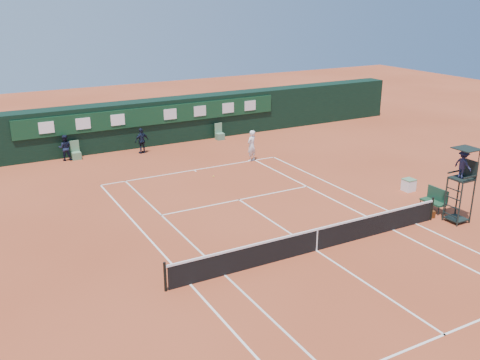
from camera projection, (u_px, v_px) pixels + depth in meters
name	position (u px, v px, depth m)	size (l,w,h in m)	color
ground	(316.00, 251.00, 21.32)	(90.00, 90.00, 0.00)	#B14A29
court_lines	(316.00, 250.00, 21.32)	(11.05, 23.85, 0.01)	silver
tennis_net	(317.00, 239.00, 21.16)	(12.90, 0.10, 1.10)	black
back_wall	(152.00, 122.00, 36.35)	(40.00, 1.65, 3.00)	black
linesman_chair_left	(76.00, 154.00, 33.19)	(0.55, 0.50, 1.15)	#58875D
linesman_chair_right	(220.00, 135.00, 37.75)	(0.55, 0.50, 1.15)	#548061
umpire_chair	(463.00, 170.00, 23.26)	(0.96, 0.95, 3.42)	black
player_bench	(435.00, 199.00, 25.13)	(0.56, 1.20, 1.10)	#183D25
tennis_bag	(427.00, 212.00, 24.74)	(0.38, 0.86, 0.32)	black
cooler	(409.00, 185.00, 27.77)	(0.57, 0.57, 0.65)	white
tennis_ball	(214.00, 176.00, 29.99)	(0.07, 0.07, 0.07)	yellow
player	(251.00, 146.00, 32.63)	(0.70, 0.46, 1.92)	white
ball_kid_left	(65.00, 148.00, 32.79)	(0.78, 0.61, 1.60)	black
ball_kid_right	(142.00, 141.00, 34.25)	(0.97, 0.41, 1.66)	black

